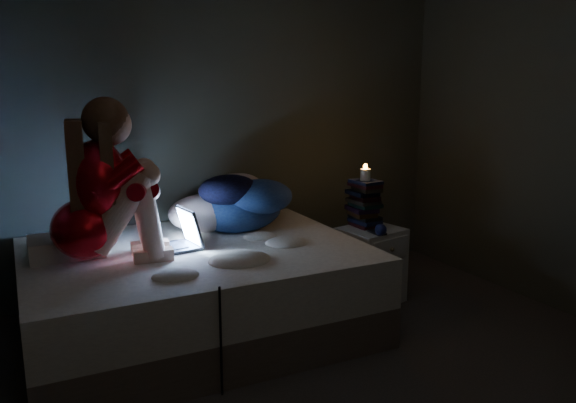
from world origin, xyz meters
TOP-DOWN VIEW (x-y plane):
  - floor at (0.00, 0.00)m, footprint 3.60×3.80m
  - wall_back at (0.00, 1.91)m, footprint 3.60×0.02m
  - bed at (-0.53, 1.10)m, footprint 1.99×1.49m
  - pillow at (-1.25, 1.28)m, footprint 0.40×0.29m
  - woman at (-1.16, 1.09)m, footprint 0.61×0.44m
  - laptop at (-0.70, 1.12)m, footprint 0.40×0.31m
  - clothes_pile at (-0.13, 1.45)m, footprint 0.82×0.75m
  - nightstand at (0.73, 1.05)m, footprint 0.46×0.43m
  - book_stack at (0.72, 1.14)m, footprint 0.19×0.25m
  - candle at (0.72, 1.14)m, footprint 0.07×0.07m
  - phone at (0.67, 0.94)m, footprint 0.10×0.15m
  - blue_orb at (0.64, 0.89)m, footprint 0.08×0.08m

SIDE VIEW (x-z plane):
  - floor at x=0.00m, z-range -0.02..0.00m
  - nightstand at x=0.73m, z-range 0.00..0.53m
  - bed at x=-0.53m, z-range 0.00..0.55m
  - phone at x=0.67m, z-range 0.53..0.54m
  - blue_orb at x=0.64m, z-range 0.53..0.61m
  - pillow at x=-1.25m, z-range 0.55..0.66m
  - laptop at x=-0.70m, z-range 0.55..0.80m
  - book_stack at x=0.72m, z-range 0.53..0.87m
  - clothes_pile at x=-0.13m, z-range 0.55..0.95m
  - candle at x=0.72m, z-range 0.87..0.95m
  - woman at x=-1.16m, z-range 0.55..1.47m
  - wall_back at x=0.00m, z-range 0.00..2.60m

